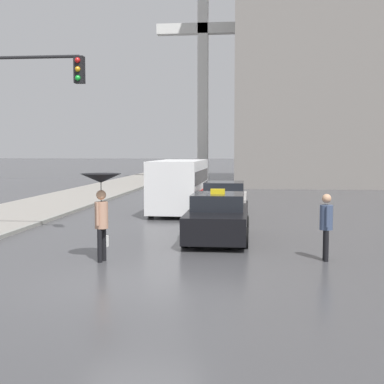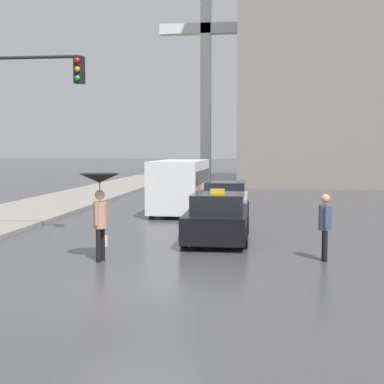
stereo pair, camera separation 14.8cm
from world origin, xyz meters
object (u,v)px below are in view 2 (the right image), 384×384
sedan_red (225,201)px  pedestrian_with_umbrella (100,193)px  taxi (217,218)px  traffic_light (15,107)px  pedestrian_man (325,221)px  monument_cross (206,62)px  ambulance_van (180,184)px

sedan_red → pedestrian_with_umbrella: (-2.61, -8.89, 1.05)m
taxi → traffic_light: size_ratio=0.74×
pedestrian_man → sedan_red: bearing=-159.3°
monument_cross → ambulance_van: bearing=-87.3°
ambulance_van → pedestrian_with_umbrella: (-0.54, -10.51, 0.45)m
sedan_red → traffic_light: 9.21m
ambulance_van → pedestrian_man: bearing=118.1°
sedan_red → taxi: bearing=90.7°
ambulance_van → pedestrian_man: size_ratio=3.25×
pedestrian_man → traffic_light: 9.80m
taxi → traffic_light: 7.07m
taxi → ambulance_van: ambulance_van is taller
pedestrian_man → monument_cross: size_ratio=0.09×
sedan_red → monument_cross: (-3.21, 26.13, 9.87)m
sedan_red → pedestrian_with_umbrella: 9.33m
taxi → pedestrian_man: size_ratio=2.56×
sedan_red → pedestrian_with_umbrella: pedestrian_with_umbrella is taller
taxi → sedan_red: bearing=-89.3°
traffic_light → ambulance_van: bearing=62.2°
ambulance_van → monument_cross: (-1.15, 24.51, 9.27)m
pedestrian_with_umbrella → pedestrian_man: size_ratio=1.30×
taxi → traffic_light: bearing=6.6°
traffic_light → pedestrian_man: bearing=-13.3°
pedestrian_man → ambulance_van: bearing=-152.1°
sedan_red → ambulance_van: bearing=-38.1°
ambulance_van → pedestrian_with_umbrella: size_ratio=2.49×
pedestrian_with_umbrella → traffic_light: 5.09m
sedan_red → pedestrian_man: (2.97, -8.17, 0.33)m
sedan_red → pedestrian_man: pedestrian_man is taller
pedestrian_man → traffic_light: bearing=-102.6°
taxi → traffic_light: (-6.15, -0.71, 3.41)m
taxi → pedestrian_man: bearing=135.4°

